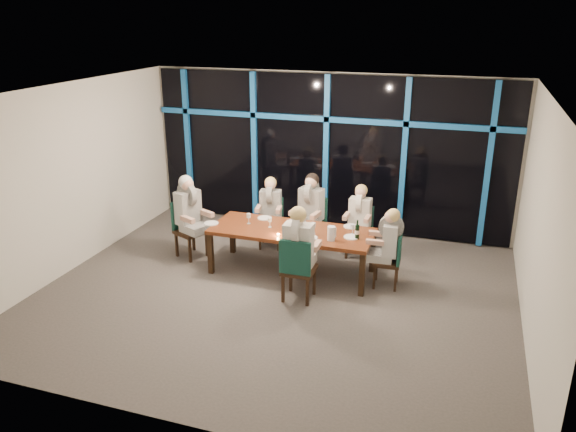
# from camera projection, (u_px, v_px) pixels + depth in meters

# --- Properties ---
(room) EXTENTS (7.04, 7.00, 3.02)m
(room) POSITION_uv_depth(u_px,v_px,m) (274.00, 164.00, 7.81)
(room) COLOR #5B5450
(room) RESTS_ON ground
(window_wall) EXTENTS (6.86, 0.43, 2.94)m
(window_wall) POSITION_uv_depth(u_px,v_px,m) (327.00, 151.00, 10.58)
(window_wall) COLOR black
(window_wall) RESTS_ON ground
(dining_table) EXTENTS (2.60, 1.00, 0.75)m
(dining_table) POSITION_uv_depth(u_px,v_px,m) (292.00, 233.00, 8.98)
(dining_table) COLOR brown
(dining_table) RESTS_ON ground
(chair_far_left) EXTENTS (0.48, 0.48, 0.89)m
(chair_far_left) POSITION_uv_depth(u_px,v_px,m) (271.00, 220.00, 10.12)
(chair_far_left) COLOR black
(chair_far_left) RESTS_ON ground
(chair_far_mid) EXTENTS (0.52, 0.52, 0.98)m
(chair_far_mid) POSITION_uv_depth(u_px,v_px,m) (312.00, 221.00, 9.89)
(chair_far_mid) COLOR black
(chair_far_mid) RESTS_ON ground
(chair_far_right) EXTENTS (0.43, 0.43, 0.88)m
(chair_far_right) POSITION_uv_depth(u_px,v_px,m) (360.00, 228.00, 9.71)
(chair_far_right) COLOR black
(chair_far_right) RESTS_ON ground
(chair_end_left) EXTENTS (0.61, 0.61, 0.99)m
(chair_end_left) POSITION_uv_depth(u_px,v_px,m) (187.00, 225.00, 9.68)
(chair_end_left) COLOR black
(chair_end_left) RESTS_ON ground
(chair_end_right) EXTENTS (0.43, 0.43, 0.87)m
(chair_end_right) POSITION_uv_depth(u_px,v_px,m) (392.00, 258.00, 8.58)
(chair_end_right) COLOR black
(chair_end_right) RESTS_ON ground
(chair_near_mid) EXTENTS (0.47, 0.47, 1.00)m
(chair_near_mid) POSITION_uv_depth(u_px,v_px,m) (297.00, 266.00, 8.11)
(chair_near_mid) COLOR black
(chair_near_mid) RESTS_ON ground
(diner_far_left) EXTENTS (0.48, 0.59, 0.86)m
(diner_far_left) POSITION_uv_depth(u_px,v_px,m) (270.00, 202.00, 9.93)
(diner_far_left) COLOR black
(diner_far_left) RESTS_ON ground
(diner_far_mid) EXTENTS (0.53, 0.65, 0.95)m
(diner_far_mid) POSITION_uv_depth(u_px,v_px,m) (310.00, 202.00, 9.69)
(diner_far_mid) COLOR black
(diner_far_mid) RESTS_ON ground
(diner_far_right) EXTENTS (0.45, 0.56, 0.86)m
(diner_far_right) POSITION_uv_depth(u_px,v_px,m) (360.00, 211.00, 9.53)
(diner_far_right) COLOR silver
(diner_far_right) RESTS_ON ground
(diner_end_left) EXTENTS (0.68, 0.62, 0.97)m
(diner_end_left) POSITION_uv_depth(u_px,v_px,m) (189.00, 205.00, 9.50)
(diner_end_left) COLOR black
(diner_end_left) RESTS_ON ground
(diner_end_right) EXTENTS (0.55, 0.45, 0.85)m
(diner_end_right) POSITION_uv_depth(u_px,v_px,m) (389.00, 236.00, 8.48)
(diner_end_right) COLOR black
(diner_end_right) RESTS_ON ground
(diner_near_mid) EXTENTS (0.50, 0.62, 0.97)m
(diner_near_mid) POSITION_uv_depth(u_px,v_px,m) (299.00, 239.00, 8.05)
(diner_near_mid) COLOR silver
(diner_near_mid) RESTS_ON ground
(plate_far_left) EXTENTS (0.24, 0.24, 0.01)m
(plate_far_left) POSITION_uv_depth(u_px,v_px,m) (265.00, 218.00, 9.43)
(plate_far_left) COLOR white
(plate_far_left) RESTS_ON dining_table
(plate_far_mid) EXTENTS (0.24, 0.24, 0.01)m
(plate_far_mid) POSITION_uv_depth(u_px,v_px,m) (295.00, 221.00, 9.28)
(plate_far_mid) COLOR white
(plate_far_mid) RESTS_ON dining_table
(plate_far_right) EXTENTS (0.24, 0.24, 0.01)m
(plate_far_right) POSITION_uv_depth(u_px,v_px,m) (351.00, 227.00, 9.06)
(plate_far_right) COLOR white
(plate_far_right) RESTS_ON dining_table
(plate_end_left) EXTENTS (0.24, 0.24, 0.01)m
(plate_end_left) POSITION_uv_depth(u_px,v_px,m) (215.00, 224.00, 9.18)
(plate_end_left) COLOR white
(plate_end_left) RESTS_ON dining_table
(plate_end_right) EXTENTS (0.24, 0.24, 0.01)m
(plate_end_right) POSITION_uv_depth(u_px,v_px,m) (351.00, 237.00, 8.64)
(plate_end_right) COLOR white
(plate_end_right) RESTS_ON dining_table
(plate_near_mid) EXTENTS (0.24, 0.24, 0.01)m
(plate_near_mid) POSITION_uv_depth(u_px,v_px,m) (310.00, 238.00, 8.62)
(plate_near_mid) COLOR white
(plate_near_mid) RESTS_ON dining_table
(wine_bottle) EXTENTS (0.07, 0.07, 0.31)m
(wine_bottle) POSITION_uv_depth(u_px,v_px,m) (357.00, 232.00, 8.56)
(wine_bottle) COLOR black
(wine_bottle) RESTS_ON dining_table
(water_pitcher) EXTENTS (0.14, 0.12, 0.22)m
(water_pitcher) POSITION_uv_depth(u_px,v_px,m) (331.00, 233.00, 8.51)
(water_pitcher) COLOR white
(water_pitcher) RESTS_ON dining_table
(tea_light) EXTENTS (0.05, 0.05, 0.03)m
(tea_light) POSITION_uv_depth(u_px,v_px,m) (278.00, 235.00, 8.72)
(tea_light) COLOR #FDA24C
(tea_light) RESTS_ON dining_table
(wine_glass_a) EXTENTS (0.06, 0.06, 0.16)m
(wine_glass_a) POSITION_uv_depth(u_px,v_px,m) (270.00, 220.00, 9.02)
(wine_glass_a) COLOR silver
(wine_glass_a) RESTS_ON dining_table
(wine_glass_b) EXTENTS (0.07, 0.07, 0.19)m
(wine_glass_b) POSITION_uv_depth(u_px,v_px,m) (301.00, 218.00, 9.06)
(wine_glass_b) COLOR silver
(wine_glass_b) RESTS_ON dining_table
(wine_glass_c) EXTENTS (0.07, 0.07, 0.19)m
(wine_glass_c) POSITION_uv_depth(u_px,v_px,m) (313.00, 226.00, 8.74)
(wine_glass_c) COLOR silver
(wine_glass_c) RESTS_ON dining_table
(wine_glass_d) EXTENTS (0.07, 0.07, 0.17)m
(wine_glass_d) POSITION_uv_depth(u_px,v_px,m) (249.00, 216.00, 9.16)
(wine_glass_d) COLOR silver
(wine_glass_d) RESTS_ON dining_table
(wine_glass_e) EXTENTS (0.07, 0.07, 0.17)m
(wine_glass_e) POSITION_uv_depth(u_px,v_px,m) (353.00, 227.00, 8.72)
(wine_glass_e) COLOR silver
(wine_glass_e) RESTS_ON dining_table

